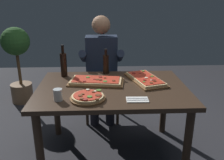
{
  "coord_description": "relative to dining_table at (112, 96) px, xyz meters",
  "views": [
    {
      "loc": [
        -0.1,
        -2.1,
        1.56
      ],
      "look_at": [
        0.0,
        0.05,
        0.79
      ],
      "focal_mm": 38.53,
      "sensor_mm": 36.0,
      "label": 1
    }
  ],
  "objects": [
    {
      "name": "ground_plane",
      "position": [
        0.0,
        0.0,
        -0.64
      ],
      "size": [
        6.4,
        6.4,
        0.0
      ],
      "primitive_type": "plane",
      "color": "#2D2D33"
    },
    {
      "name": "dining_table",
      "position": [
        0.0,
        0.0,
        0.0
      ],
      "size": [
        1.4,
        0.96,
        0.74
      ],
      "color": "#3D2B1E",
      "rests_on": "ground_plane"
    },
    {
      "name": "pizza_rectangular_front",
      "position": [
        -0.15,
        0.11,
        0.12
      ],
      "size": [
        0.56,
        0.34,
        0.05
      ],
      "color": "brown",
      "rests_on": "dining_table"
    },
    {
      "name": "pizza_rectangular_left",
      "position": [
        0.34,
        0.15,
        0.12
      ],
      "size": [
        0.39,
        0.56,
        0.05
      ],
      "color": "brown",
      "rests_on": "dining_table"
    },
    {
      "name": "pizza_round_far",
      "position": [
        -0.21,
        -0.28,
        0.12
      ],
      "size": [
        0.3,
        0.3,
        0.05
      ],
      "color": "brown",
      "rests_on": "dining_table"
    },
    {
      "name": "wine_bottle_dark",
      "position": [
        -0.49,
        0.34,
        0.23
      ],
      "size": [
        0.07,
        0.07,
        0.34
      ],
      "color": "black",
      "rests_on": "dining_table"
    },
    {
      "name": "oil_bottle_amber",
      "position": [
        -0.05,
        0.41,
        0.21
      ],
      "size": [
        0.06,
        0.06,
        0.27
      ],
      "color": "black",
      "rests_on": "dining_table"
    },
    {
      "name": "tumbler_near_camera",
      "position": [
        -0.46,
        -0.29,
        0.14
      ],
      "size": [
        0.07,
        0.07,
        0.1
      ],
      "color": "silver",
      "rests_on": "dining_table"
    },
    {
      "name": "napkin_cutlery_set",
      "position": [
        0.19,
        -0.31,
        0.1
      ],
      "size": [
        0.18,
        0.11,
        0.01
      ],
      "color": "white",
      "rests_on": "dining_table"
    },
    {
      "name": "diner_chair",
      "position": [
        -0.1,
        0.86,
        -0.16
      ],
      "size": [
        0.44,
        0.44,
        0.87
      ],
      "color": "#3D2B1E",
      "rests_on": "ground_plane"
    },
    {
      "name": "seated_diner",
      "position": [
        -0.1,
        0.74,
        0.1
      ],
      "size": [
        0.53,
        0.41,
        1.33
      ],
      "color": "#23232D",
      "rests_on": "ground_plane"
    },
    {
      "name": "potted_plant_corner",
      "position": [
        -1.32,
        1.36,
        0.04
      ],
      "size": [
        0.4,
        0.4,
        1.13
      ],
      "color": "#846042",
      "rests_on": "ground_plane"
    }
  ]
}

